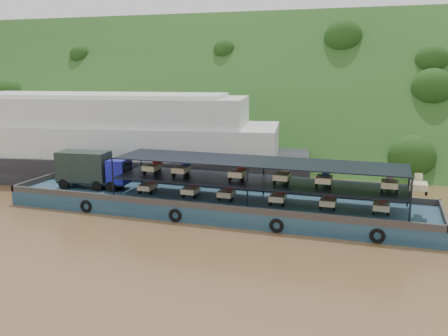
% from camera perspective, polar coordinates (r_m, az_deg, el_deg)
% --- Properties ---
extents(ground, '(160.00, 160.00, 0.00)m').
position_cam_1_polar(ground, '(40.67, 1.34, -5.40)').
color(ground, brown).
rests_on(ground, ground).
extents(hillside, '(140.00, 39.60, 39.60)m').
position_cam_1_polar(hillside, '(75.02, 9.50, 2.28)').
color(hillside, '#1B3C15').
rests_on(hillside, ground).
extents(cargo_barge, '(35.00, 7.18, 4.54)m').
position_cam_1_polar(cargo_barge, '(41.41, -2.04, -3.49)').
color(cargo_barge, '#153249').
rests_on(cargo_barge, ground).
extents(passenger_ferry, '(45.85, 18.74, 9.03)m').
position_cam_1_polar(passenger_ferry, '(55.82, -13.80, 3.02)').
color(passenger_ferry, black).
rests_on(passenger_ferry, ground).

